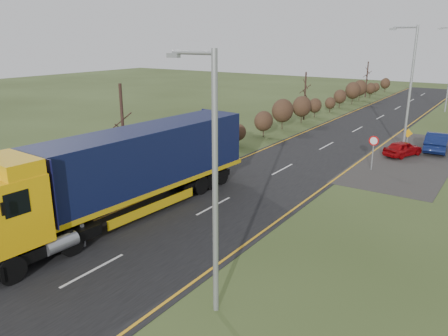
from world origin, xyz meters
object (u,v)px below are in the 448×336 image
at_px(car_red_hatchback, 403,149).
at_px(car_blue_sedan, 437,142).
at_px(speed_sign, 373,146).
at_px(lorry, 130,167).
at_px(streetlight_near, 212,177).

distance_m(car_red_hatchback, car_blue_sedan, 3.62).
relative_size(car_blue_sedan, speed_sign, 1.92).
bearing_deg(speed_sign, car_red_hatchback, 79.78).
xyz_separation_m(lorry, streetlight_near, (8.02, -4.23, 2.09)).
relative_size(lorry, car_red_hatchback, 4.65).
xyz_separation_m(lorry, car_red_hatchback, (8.66, 19.31, -1.89)).
xyz_separation_m(lorry, speed_sign, (7.78, 14.41, -0.82)).
bearing_deg(car_blue_sedan, car_red_hatchback, 55.21).
height_order(lorry, speed_sign, lorry).
distance_m(lorry, car_blue_sedan, 24.82).
relative_size(lorry, streetlight_near, 1.89).
height_order(car_red_hatchback, speed_sign, speed_sign).
xyz_separation_m(lorry, car_blue_sedan, (10.51, 22.42, -1.72)).
bearing_deg(lorry, car_blue_sedan, 68.07).
xyz_separation_m(car_blue_sedan, speed_sign, (-2.73, -8.01, 0.90)).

